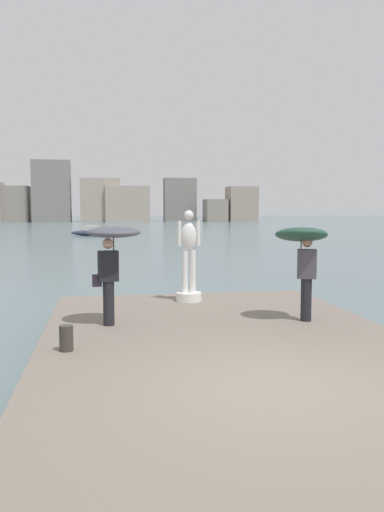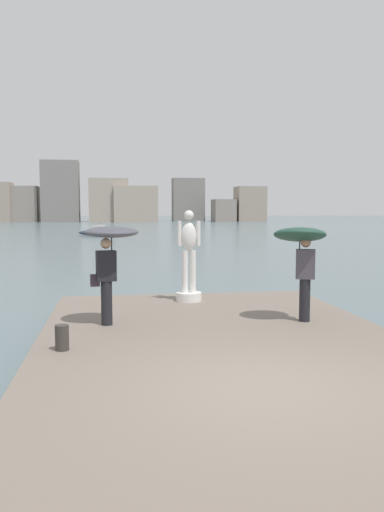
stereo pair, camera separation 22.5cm
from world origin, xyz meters
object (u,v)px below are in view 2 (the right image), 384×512
object	(u,v)px
mooring_bollard	(62,338)
boat_mid	(96,232)
statue_white_figure	(189,265)
onlooker_right	(301,245)
onlooker_left	(110,247)

from	to	relation	value
mooring_bollard	boat_mid	bearing A→B (deg)	91.09
statue_white_figure	onlooker_right	world-z (taller)	statue_white_figure
statue_white_figure	boat_mid	size ratio (longest dim) A/B	0.56
mooring_bollard	boat_mid	world-z (taller)	boat_mid
mooring_bollard	boat_mid	size ratio (longest dim) A/B	0.10
statue_white_figure	onlooker_left	world-z (taller)	statue_white_figure
onlooker_left	onlooker_right	size ratio (longest dim) A/B	0.99
onlooker_left	mooring_bollard	distance (m)	2.39
onlooker_left	onlooker_right	world-z (taller)	onlooker_right
onlooker_left	onlooker_right	xyz separation A→B (m)	(3.86, -0.26, 0.00)
onlooker_right	boat_mid	xyz separation A→B (m)	(-5.52, 45.22, -1.57)
onlooker_right	mooring_bollard	xyz separation A→B (m)	(-4.63, -1.56, -1.35)
onlooker_left	mooring_bollard	world-z (taller)	onlooker_left
statue_white_figure	mooring_bollard	bearing A→B (deg)	-122.70
statue_white_figure	mooring_bollard	world-z (taller)	statue_white_figure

